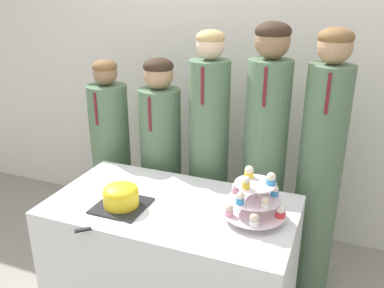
% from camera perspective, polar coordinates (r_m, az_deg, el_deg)
% --- Properties ---
extents(wall_back, '(9.00, 0.06, 2.70)m').
position_cam_1_polar(wall_back, '(3.07, 6.34, 11.90)').
color(wall_back, silver).
rests_on(wall_back, ground_plane).
extents(table, '(1.31, 0.72, 0.76)m').
position_cam_1_polar(table, '(2.39, -2.75, -16.35)').
color(table, white).
rests_on(table, ground_plane).
extents(round_cake, '(0.26, 0.26, 0.13)m').
position_cam_1_polar(round_cake, '(2.16, -9.94, -7.18)').
color(round_cake, '#232328').
rests_on(round_cake, table).
extents(cake_knife, '(0.21, 0.19, 0.01)m').
position_cam_1_polar(cake_knife, '(2.04, -13.73, -11.38)').
color(cake_knife, silver).
rests_on(cake_knife, table).
extents(cupcake_stand, '(0.32, 0.32, 0.26)m').
position_cam_1_polar(cupcake_stand, '(2.02, 8.84, -7.54)').
color(cupcake_stand, silver).
rests_on(cupcake_stand, table).
extents(student_0, '(0.27, 0.28, 1.39)m').
position_cam_1_polar(student_0, '(3.00, -11.18, -2.40)').
color(student_0, '#567556').
rests_on(student_0, ground_plane).
extents(student_1, '(0.27, 0.28, 1.43)m').
position_cam_1_polar(student_1, '(2.80, -4.34, -3.06)').
color(student_1, '#567556').
rests_on(student_1, ground_plane).
extents(student_2, '(0.25, 0.26, 1.61)m').
position_cam_1_polar(student_2, '(2.64, 2.33, -2.45)').
color(student_2, '#567556').
rests_on(student_2, ground_plane).
extents(student_3, '(0.26, 0.26, 1.67)m').
position_cam_1_polar(student_3, '(2.54, 10.09, -2.67)').
color(student_3, '#567556').
rests_on(student_3, ground_plane).
extents(student_4, '(0.25, 0.26, 1.65)m').
position_cam_1_polar(student_4, '(2.51, 17.41, -4.06)').
color(student_4, '#567556').
rests_on(student_4, ground_plane).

